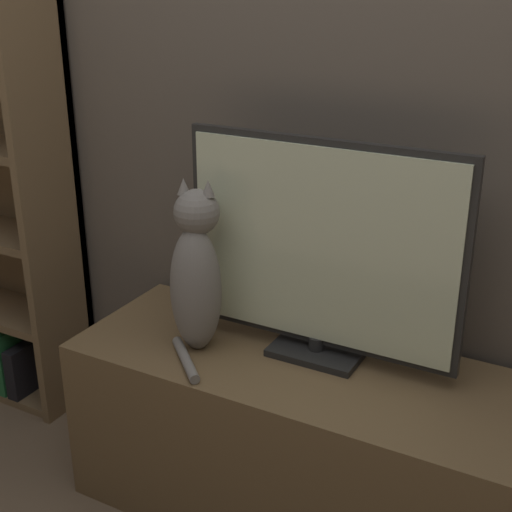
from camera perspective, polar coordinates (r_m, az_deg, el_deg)
The scene contains 4 objects.
wall_back at distance 2.00m, azimuth 8.39°, elevation 15.02°, with size 4.80×0.05×2.60m.
tv_stand at distance 2.13m, azimuth 3.90°, elevation -14.73°, with size 1.35×0.50×0.52m.
tv at distance 1.90m, azimuth 5.09°, elevation 0.34°, with size 0.78×0.15×0.62m.
cat at distance 1.98m, azimuth -4.80°, elevation -1.48°, with size 0.20×0.28×0.50m.
Camera 1 is at (0.69, -0.63, 1.54)m, focal length 50.00 mm.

